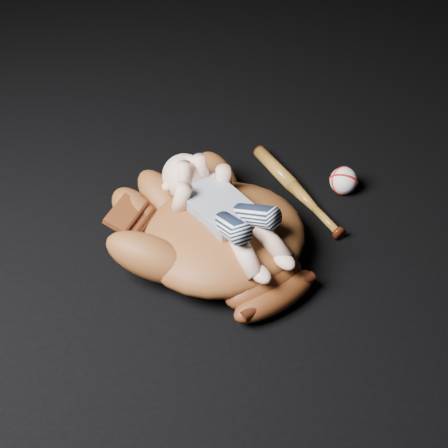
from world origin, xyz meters
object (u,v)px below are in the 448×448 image
object	(u,v)px
baseball_bat	(297,190)
baseball_glove	(223,230)
newborn_baby	(227,211)
baseball	(344,181)

from	to	relation	value
baseball_bat	baseball_glove	bearing A→B (deg)	-151.68
newborn_baby	baseball	bearing A→B (deg)	2.88
baseball_glove	baseball_bat	world-z (taller)	baseball_glove
newborn_baby	baseball_bat	xyz separation A→B (m)	(0.25, 0.15, -0.13)
baseball_glove	newborn_baby	distance (m)	0.06
baseball_bat	baseball	bearing A→B (deg)	-12.74
newborn_baby	baseball_bat	world-z (taller)	newborn_baby
newborn_baby	baseball_bat	distance (m)	0.32
baseball_glove	newborn_baby	size ratio (longest dim) A/B	1.34
baseball_bat	baseball	xyz separation A→B (m)	(0.12, -0.03, 0.02)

